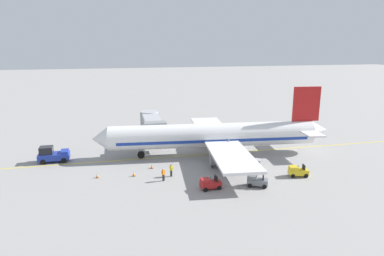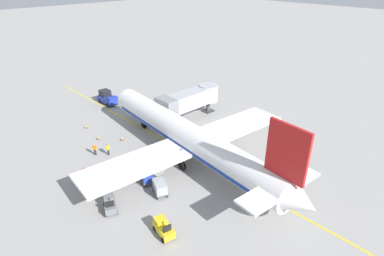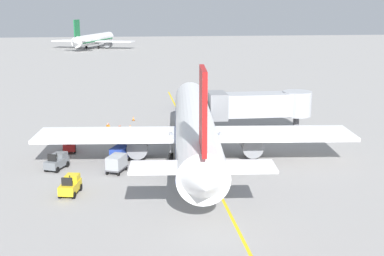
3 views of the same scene
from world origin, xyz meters
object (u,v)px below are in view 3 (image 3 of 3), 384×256
Objects in this scene: parked_airliner at (195,127)px; ground_crew_marshaller at (108,129)px; jet_bridge at (259,105)px; safety_cone_wing_tip at (151,132)px; pushback_tractor at (188,101)px; distant_taxiing_airliner at (94,39)px; ground_crew_wing_walker at (120,132)px; safety_cone_nose_left at (133,118)px; ground_crew_loader at (139,146)px; baggage_tug_trailing at (70,185)px; baggage_cart_front at (120,153)px; baggage_cart_second_in_train at (117,162)px; baggage_tug_lead at (69,145)px; safety_cone_nose_right at (130,127)px; baggage_tug_spare at (57,162)px.

parked_airliner is 12.90m from ground_crew_marshaller.
safety_cone_wing_tip is at bearing 173.16° from jet_bridge.
pushback_tractor is 0.13× the size of distant_taxiing_airliner.
ground_crew_wing_walker is 9.76m from safety_cone_nose_left.
ground_crew_wing_walker is at bearing 107.58° from ground_crew_loader.
baggage_cart_front is at bearing 63.76° from baggage_tug_trailing.
parked_airliner is 8.51m from baggage_cart_second_in_train.
jet_bridge is 21.78m from baggage_tug_lead.
safety_cone_nose_right is (1.15, 4.86, -0.66)m from ground_crew_wing_walker.
baggage_tug_spare is 20.66m from safety_cone_nose_left.
safety_cone_nose_left is at bearing 85.13° from baggage_cart_front.
pushback_tractor is 7.54× the size of safety_cone_nose_left.
baggage_tug_trailing is (1.37, -12.47, 0.00)m from baggage_tug_lead.
ground_crew_marshaller is 2.86× the size of safety_cone_nose_right.
baggage_cart_second_in_train is (3.56, 4.94, 0.24)m from baggage_tug_trailing.
ground_crew_marshaller is at bearing -126.00° from pushback_tractor.
baggage_cart_front is at bearing 84.50° from baggage_cart_second_in_train.
baggage_tug_trailing is at bearing -125.75° from baggage_cart_second_in_train.
ground_crew_wing_walker is at bearing -42.92° from ground_crew_marshaller.
baggage_tug_spare is at bearing -111.38° from ground_crew_marshaller.
parked_airliner is 22.10× the size of ground_crew_marshaller.
jet_bridge is at bearing 40.93° from baggage_tug_trailing.
baggage_tug_spare reaches higher than safety_cone_nose_right.
safety_cone_nose_right is 0.02× the size of distant_taxiing_airliner.
baggage_tug_spare is 15.08m from safety_cone_wing_tip.
parked_airliner is 14.40× the size of baggage_tug_lead.
parked_airliner reaches higher than safety_cone_nose_left.
ground_crew_loader reaches higher than baggage_tug_trailing.
baggage_tug_spare is 11.25m from ground_crew_wing_walker.
distant_taxiing_airliner reaches higher than baggage_tug_trailing.
safety_cone_nose_right is (-8.47, -11.42, -0.81)m from pushback_tractor.
baggage_tug_spare is 1.64× the size of ground_crew_wing_walker.
baggage_cart_second_in_train is (-7.50, -3.33, -2.24)m from parked_airliner.
jet_bridge reaches higher than baggage_tug_lead.
distant_taxiing_airliner reaches higher than baggage_tug_lead.
baggage_cart_second_in_train is at bearing -94.73° from safety_cone_nose_right.
pushback_tractor reaches higher than ground_crew_marshaller.
safety_cone_nose_right is at bearing -95.73° from safety_cone_nose_left.
baggage_cart_second_in_train is 4.97× the size of safety_cone_nose_left.
ground_crew_wing_walker is at bearing -148.00° from safety_cone_wing_tip.
baggage_tug_lead is 9.00m from baggage_cart_second_in_train.
baggage_tug_lead is 12.55m from baggage_tug_trailing.
safety_cone_wing_tip is (-3.75, 10.32, -2.90)m from parked_airliner.
baggage_tug_trailing is (-11.05, -8.27, -2.47)m from parked_airliner.
baggage_cart_front is (-7.23, -0.51, -2.24)m from parked_airliner.
baggage_cart_front is at bearing -149.57° from jet_bridge.
safety_cone_wing_tip is at bearing 109.97° from parked_airliner.
safety_cone_nose_right is (1.35, 16.30, -0.66)m from baggage_cart_second_in_train.
jet_bridge is at bearing -67.78° from pushback_tractor.
baggage_tug_spare is at bearing -168.72° from baggage_cart_front.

